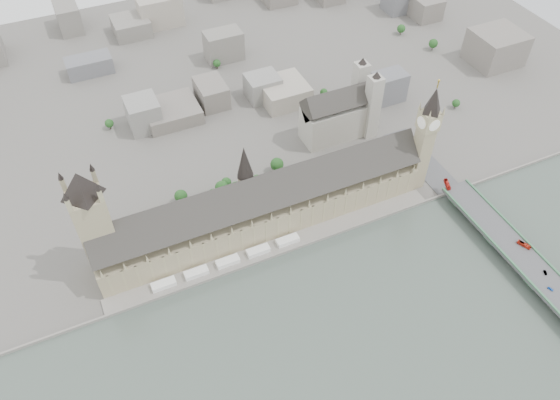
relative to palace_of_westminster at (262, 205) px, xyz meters
name	(u,v)px	position (x,y,z in m)	size (l,w,h in m)	color
ground	(272,241)	(0.00, -19.70, -22.71)	(900.00, 900.00, 0.00)	#595651
embankment_wall	(280,254)	(0.00, -34.70, -21.21)	(600.00, 1.50, 3.00)	gray
river_terrace	(276,247)	(0.00, -27.20, -21.71)	(270.00, 15.00, 2.00)	gray
terrace_tents	(228,262)	(-40.00, -26.70, -18.71)	(118.00, 7.00, 4.00)	white
palace_of_westminster	(262,205)	(0.00, 0.00, 0.00)	(265.00, 40.73, 55.44)	gray
elizabeth_tower	(426,132)	(138.00, -11.70, 35.38)	(17.00, 17.00, 107.50)	gray
victoria_tower	(93,221)	(-122.00, 6.30, 32.50)	(30.00, 30.00, 100.00)	gray
central_tower	(245,171)	(-10.00, 6.30, 35.21)	(13.00, 13.00, 48.00)	#9B926B
westminster_bridge	(511,250)	(162.00, -107.20, -17.58)	(25.00, 325.00, 10.25)	#474749
bridge_parapets	(556,290)	(162.00, -151.70, -11.88)	(25.00, 235.00, 1.15)	#40744F
westminster_abbey	(340,113)	(110.92, 75.30, 2.38)	(68.00, 36.00, 64.00)	#A59F94
city_skyline_inland	(178,65)	(0.00, 225.30, -3.71)	(720.00, 360.00, 38.00)	gray
park_trees	(233,189)	(-10.00, 40.30, -15.21)	(110.00, 30.00, 15.00)	#163F17
red_bus_north	(447,184)	(155.20, -32.91, -10.80)	(2.79, 11.92, 3.32)	red
red_bus_south	(524,245)	(168.90, -110.57, -10.98)	(2.47, 10.57, 2.94)	red
car_blue	(551,289)	(158.71, -149.50, -11.73)	(1.71, 4.25, 1.45)	blue
car_silver	(545,273)	(165.55, -136.99, -11.76)	(1.47, 4.21, 1.39)	gray
car_approach	(417,139)	(166.51, 27.38, -11.82)	(1.78, 4.37, 1.27)	gray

